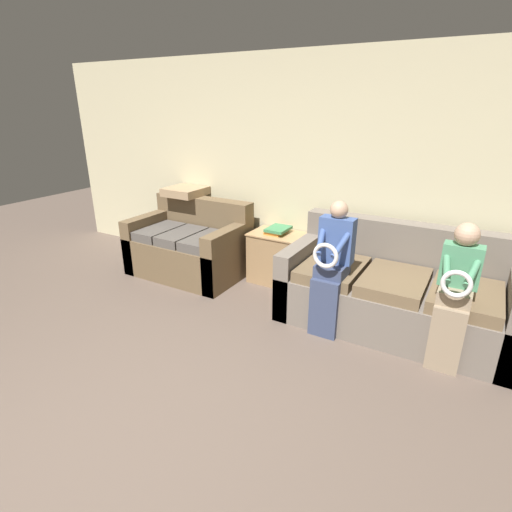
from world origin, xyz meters
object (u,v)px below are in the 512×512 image
(child_right_seated, at_px, (456,290))
(couch_main, at_px, (395,293))
(book_stack, at_px, (277,230))
(side_shelf, at_px, (277,257))
(child_left_seated, at_px, (332,264))
(throw_pillow, at_px, (185,191))
(couch_side, at_px, (190,247))

(child_right_seated, bearing_deg, couch_main, 140.08)
(book_stack, bearing_deg, side_shelf, -106.96)
(child_left_seated, height_order, child_right_seated, child_left_seated)
(throw_pillow, bearing_deg, child_right_seated, -12.63)
(book_stack, bearing_deg, throw_pillow, -179.94)
(child_right_seated, distance_m, throw_pillow, 3.37)
(child_right_seated, xyz_separation_m, side_shelf, (-1.94, 0.73, -0.35))
(throw_pillow, bearing_deg, couch_side, -47.90)
(book_stack, bearing_deg, couch_main, -12.25)
(couch_side, xyz_separation_m, side_shelf, (1.06, 0.30, -0.02))
(child_right_seated, height_order, book_stack, child_right_seated)
(child_left_seated, height_order, side_shelf, child_left_seated)
(couch_side, relative_size, book_stack, 4.65)
(child_left_seated, height_order, throw_pillow, child_left_seated)
(book_stack, distance_m, throw_pillow, 1.37)
(couch_side, relative_size, side_shelf, 2.25)
(couch_main, xyz_separation_m, side_shelf, (-1.44, 0.31, -0.02))
(side_shelf, bearing_deg, couch_side, -164.09)
(side_shelf, bearing_deg, child_left_seated, -38.21)
(couch_side, height_order, side_shelf, couch_side)
(couch_main, relative_size, couch_side, 1.51)
(couch_main, relative_size, throw_pillow, 4.52)
(book_stack, xyz_separation_m, throw_pillow, (-1.34, -0.00, 0.31))
(book_stack, height_order, throw_pillow, throw_pillow)
(couch_main, height_order, side_shelf, couch_main)
(couch_main, distance_m, child_right_seated, 0.74)
(couch_main, xyz_separation_m, child_right_seated, (0.51, -0.42, 0.33))
(couch_main, xyz_separation_m, book_stack, (-1.44, 0.31, 0.31))
(child_right_seated, relative_size, book_stack, 3.99)
(child_left_seated, relative_size, child_right_seated, 1.04)
(throw_pillow, bearing_deg, side_shelf, -0.07)
(child_left_seated, relative_size, book_stack, 4.15)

